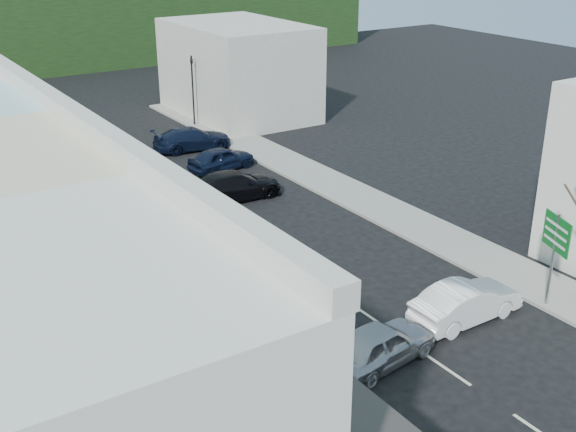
# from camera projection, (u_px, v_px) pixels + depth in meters

# --- Properties ---
(ground) EXTENTS (120.00, 120.00, 0.00)m
(ground) POSITION_uv_depth(u_px,v_px,m) (373.00, 319.00, 27.75)
(ground) COLOR black
(ground) RESTS_ON ground
(sidewalk_left) EXTENTS (3.00, 52.00, 0.15)m
(sidewalk_left) POSITION_uv_depth(u_px,v_px,m) (96.00, 267.00, 31.70)
(sidewalk_left) COLOR gray
(sidewalk_left) RESTS_ON ground
(sidewalk_right) EXTENTS (3.00, 52.00, 0.15)m
(sidewalk_right) POSITION_uv_depth(u_px,v_px,m) (363.00, 200.00, 39.24)
(sidewalk_right) COLOR gray
(sidewalk_right) RESTS_ON ground
(distant_block_right) EXTENTS (8.00, 12.00, 7.00)m
(distant_block_right) POSITION_uv_depth(u_px,v_px,m) (238.00, 70.00, 55.18)
(distant_block_right) COLOR #B7B2A8
(distant_block_right) RESTS_ON ground
(bus) EXTENTS (2.62, 11.63, 3.10)m
(bus) POSITION_uv_depth(u_px,v_px,m) (161.00, 214.00, 33.50)
(bus) COLOR yellow
(bus) RESTS_ON ground
(car_silver) EXTENTS (4.60, 2.37, 1.40)m
(car_silver) POSITION_uv_depth(u_px,v_px,m) (379.00, 346.00, 24.70)
(car_silver) COLOR #B1B2B6
(car_silver) RESTS_ON ground
(car_white) EXTENTS (4.41, 1.82, 1.40)m
(car_white) POSITION_uv_depth(u_px,v_px,m) (466.00, 304.00, 27.42)
(car_white) COLOR white
(car_white) RESTS_ON ground
(car_red) EXTENTS (4.72, 2.20, 1.40)m
(car_red) POSITION_uv_depth(u_px,v_px,m) (255.00, 304.00, 27.38)
(car_red) COLOR maroon
(car_red) RESTS_ON ground
(car_black_near) EXTENTS (4.54, 1.95, 1.40)m
(car_black_near) POSITION_uv_depth(u_px,v_px,m) (234.00, 187.00, 39.27)
(car_black_near) COLOR black
(car_black_near) RESTS_ON ground
(car_navy_mid) EXTENTS (4.60, 2.36, 1.40)m
(car_navy_mid) POSITION_uv_depth(u_px,v_px,m) (221.00, 159.00, 43.84)
(car_navy_mid) COLOR black
(car_navy_mid) RESTS_ON ground
(car_black_far) EXTENTS (4.51, 2.10, 1.40)m
(car_black_far) POSITION_uv_depth(u_px,v_px,m) (109.00, 169.00, 42.06)
(car_black_far) COLOR black
(car_black_far) RESTS_ON ground
(car_navy_far) EXTENTS (4.67, 2.30, 1.40)m
(car_navy_far) POSITION_uv_depth(u_px,v_px,m) (192.00, 139.00, 47.70)
(car_navy_far) COLOR black
(car_navy_far) RESTS_ON ground
(pedestrian_left) EXTENTS (0.47, 0.64, 1.70)m
(pedestrian_left) POSITION_uv_depth(u_px,v_px,m) (149.00, 333.00, 24.90)
(pedestrian_left) COLOR black
(pedestrian_left) RESTS_ON sidewalk_left
(direction_sign) EXTENTS (1.41, 1.92, 3.96)m
(direction_sign) POSITION_uv_depth(u_px,v_px,m) (552.00, 262.00, 27.88)
(direction_sign) COLOR #0C611F
(direction_sign) RESTS_ON ground
(traffic_signal) EXTENTS (0.58, 1.07, 5.18)m
(traffic_signal) POSITION_uv_depth(u_px,v_px,m) (193.00, 91.00, 52.34)
(traffic_signal) COLOR black
(traffic_signal) RESTS_ON ground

